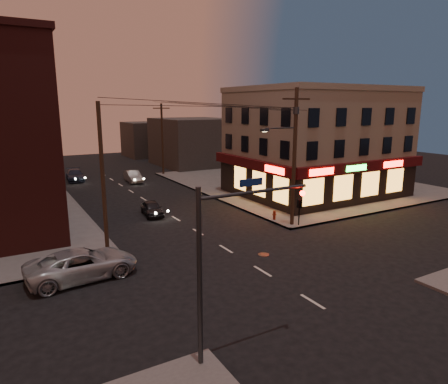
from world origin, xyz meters
TOP-DOWN VIEW (x-y plane):
  - ground at (0.00, 0.00)m, footprint 120.00×120.00m
  - sidewalk_ne at (18.00, 19.00)m, footprint 24.00×28.00m
  - pizza_building at (15.93, 13.43)m, footprint 15.85×12.85m
  - bg_building_ne_a at (14.00, 38.00)m, footprint 10.00×12.00m
  - bg_building_ne_b at (12.00, 52.00)m, footprint 8.00×8.00m
  - utility_pole_main at (6.68, 5.80)m, footprint 4.20×0.44m
  - utility_pole_far at (6.80, 32.00)m, footprint 0.26×0.26m
  - utility_pole_west at (-6.80, 6.50)m, footprint 0.24×0.24m
  - traffic_signal at (-5.57, -5.60)m, footprint 4.49×0.32m
  - suv_cross at (-8.70, 4.00)m, footprint 5.84×3.06m
  - sedan_near at (-1.31, 13.90)m, footprint 1.85×3.66m
  - sedan_mid at (1.80, 29.03)m, footprint 1.66×4.19m
  - sedan_far at (-4.01, 33.28)m, footprint 2.28×4.79m
  - fire_hydrant at (6.40, 7.46)m, footprint 0.33×0.33m

SIDE VIEW (x-z plane):
  - ground at x=0.00m, z-range 0.00..0.00m
  - sidewalk_ne at x=18.00m, z-range 0.00..0.15m
  - fire_hydrant at x=6.40m, z-range 0.18..0.91m
  - sedan_near at x=-1.31m, z-range 0.00..1.20m
  - sedan_far at x=-4.01m, z-range 0.00..1.35m
  - sedan_mid at x=1.80m, z-range 0.00..1.36m
  - suv_cross at x=-8.70m, z-range 0.00..1.57m
  - bg_building_ne_b at x=12.00m, z-range 0.00..6.00m
  - bg_building_ne_a at x=14.00m, z-range 0.00..7.00m
  - traffic_signal at x=-5.57m, z-range 0.92..7.39m
  - utility_pole_far at x=6.80m, z-range 0.15..9.15m
  - utility_pole_west at x=-6.80m, z-range 0.15..9.15m
  - pizza_building at x=15.93m, z-range 0.10..10.60m
  - utility_pole_main at x=6.68m, z-range 0.76..10.76m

